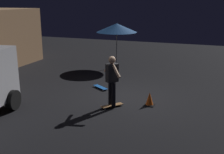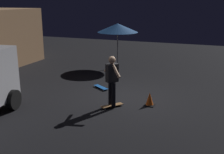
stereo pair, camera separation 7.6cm
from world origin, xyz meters
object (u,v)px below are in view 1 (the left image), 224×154
Objects in this scene: skateboard_spare at (100,87)px; skater at (112,77)px; traffic_cone at (150,99)px; skateboard_ridden at (112,105)px; patio_umbrella at (117,28)px.

skater is at bearing -146.34° from skateboard_spare.
traffic_cone is at bearing -61.70° from skater.
skater is (0.00, 0.00, 0.98)m from skateboard_ridden.
skateboard_spare is 1.66× the size of traffic_cone.
skateboard_ridden is 2.07m from skateboard_spare.
skater reaches higher than skateboard_spare.
skater is (-1.72, -1.15, 0.98)m from skateboard_spare.
skateboard_ridden is 1.58× the size of traffic_cone.
skater reaches higher than skateboard_ridden.
patio_umbrella is at bearing 18.15° from skater.
traffic_cone reaches higher than skateboard_spare.
skateboard_spare is (1.72, 1.15, 0.00)m from skateboard_ridden.
skateboard_ridden and skateboard_spare have the same top height.
skater is at bearing 118.30° from traffic_cone.
skateboard_spare is 0.46× the size of skater.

